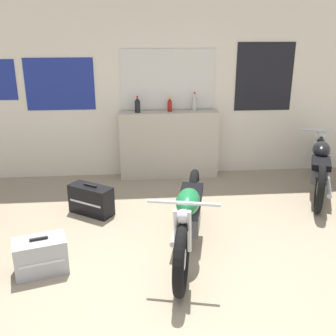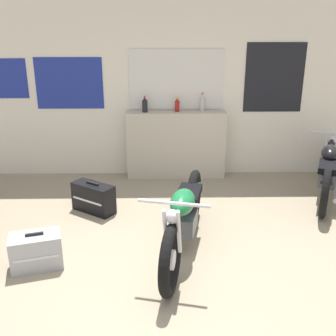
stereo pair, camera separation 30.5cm
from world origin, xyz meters
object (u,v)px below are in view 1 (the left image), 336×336
Objects in this scene: hard_case_silver at (41,256)px; bottle_left_center at (170,105)px; bottle_center at (195,103)px; motorcycle_black at (320,166)px; bottle_leftmost at (137,105)px; motorcycle_green at (188,217)px; hard_case_black at (91,200)px.

bottle_left_center is at bearing 59.76° from hard_case_silver.
bottle_center is (0.38, 0.01, 0.03)m from bottle_left_center.
bottle_leftmost is at bearing 161.31° from motorcycle_black.
motorcycle_green reaches higher than hard_case_black.
motorcycle_green is at bearing -90.50° from bottle_left_center.
motorcycle_green is at bearing -145.89° from motorcycle_black.
bottle_leftmost is at bearing -176.96° from bottle_center.
bottle_leftmost is at bearing 63.47° from hard_case_black.
motorcycle_green is 3.36× the size of hard_case_black.
motorcycle_green is 3.68× the size of hard_case_silver.
hard_case_silver is (-1.49, -2.56, -0.97)m from bottle_left_center.
bottle_leftmost is at bearing -175.99° from bottle_left_center.
motorcycle_black is 3.92m from hard_case_silver.
motorcycle_black is 3.11× the size of hard_case_black.
motorcycle_black is 3.40× the size of hard_case_silver.
bottle_leftmost is 1.11× the size of bottle_left_center.
bottle_center is (0.88, 0.05, 0.02)m from bottle_leftmost.
bottle_center is 0.48× the size of hard_case_black.
bottle_leftmost is 2.88m from hard_case_silver.
bottle_left_center is 0.37× the size of hard_case_black.
bottle_left_center reaches higher than motorcycle_black.
bottle_left_center is 0.12× the size of motorcycle_black.
hard_case_black is (-3.19, -0.41, -0.21)m from motorcycle_black.
motorcycle_black is at bearing -18.69° from bottle_leftmost.
bottle_leftmost is 0.86× the size of bottle_center.
bottle_center is 2.48m from motorcycle_green.
bottle_left_center reaches higher than hard_case_silver.
hard_case_silver is at bearing -120.24° from bottle_left_center.
hard_case_silver is at bearing -170.29° from motorcycle_green.
hard_case_silver is at bearing -106.20° from hard_case_black.
hard_case_black is 1.09× the size of hard_case_silver.
hard_case_black is at bearing -116.53° from bottle_leftmost.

